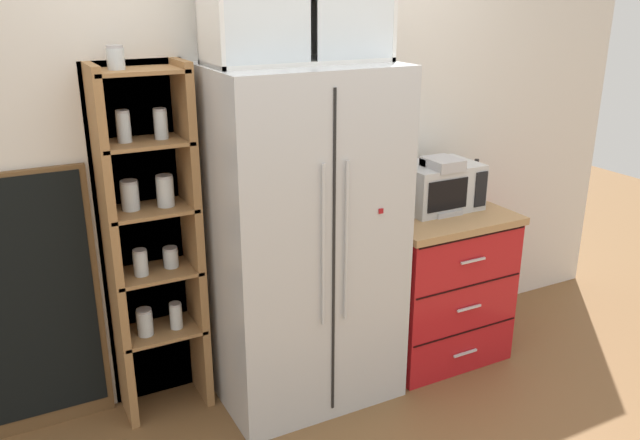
% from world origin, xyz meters
% --- Properties ---
extents(ground_plane, '(10.61, 10.61, 0.00)m').
position_xyz_m(ground_plane, '(0.00, 0.00, 0.00)').
color(ground_plane, brown).
extents(wall_back_cream, '(4.92, 0.10, 2.55)m').
position_xyz_m(wall_back_cream, '(0.00, 0.40, 1.27)').
color(wall_back_cream, silver).
rests_on(wall_back_cream, ground).
extents(refrigerator, '(0.90, 0.67, 1.74)m').
position_xyz_m(refrigerator, '(0.00, 0.03, 0.87)').
color(refrigerator, silver).
rests_on(refrigerator, ground).
extents(pantry_shelf_column, '(0.47, 0.30, 1.84)m').
position_xyz_m(pantry_shelf_column, '(-0.71, 0.28, 0.92)').
color(pantry_shelf_column, brown).
rests_on(pantry_shelf_column, ground).
extents(counter_cabinet, '(0.76, 0.66, 0.88)m').
position_xyz_m(counter_cabinet, '(0.85, 0.04, 0.44)').
color(counter_cabinet, red).
rests_on(counter_cabinet, ground).
extents(microwave, '(0.44, 0.33, 0.26)m').
position_xyz_m(microwave, '(0.89, 0.08, 1.01)').
color(microwave, silver).
rests_on(microwave, counter_cabinet).
extents(coffee_maker, '(0.17, 0.20, 0.31)m').
position_xyz_m(coffee_maker, '(0.85, 0.04, 1.04)').
color(coffee_maker, '#B7B7BC').
rests_on(coffee_maker, counter_cabinet).
extents(mug_charcoal, '(0.11, 0.07, 0.09)m').
position_xyz_m(mug_charcoal, '(0.56, 0.06, 0.93)').
color(mug_charcoal, '#2D2D33').
rests_on(mug_charcoal, counter_cabinet).
extents(mug_navy, '(0.11, 0.08, 0.09)m').
position_xyz_m(mug_navy, '(0.85, 0.06, 0.93)').
color(mug_navy, navy).
rests_on(mug_navy, counter_cabinet).
extents(bottle_cobalt, '(0.06, 0.06, 0.25)m').
position_xyz_m(bottle_cobalt, '(1.16, 0.09, 0.99)').
color(bottle_cobalt, navy).
rests_on(bottle_cobalt, counter_cabinet).
extents(chalkboard_menu, '(0.60, 0.04, 1.31)m').
position_xyz_m(chalkboard_menu, '(-1.26, 0.33, 0.66)').
color(chalkboard_menu, brown).
rests_on(chalkboard_menu, ground).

